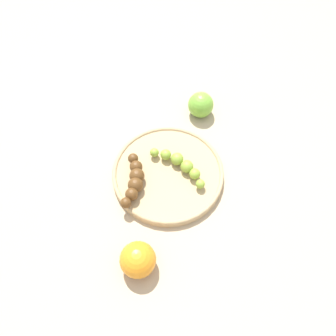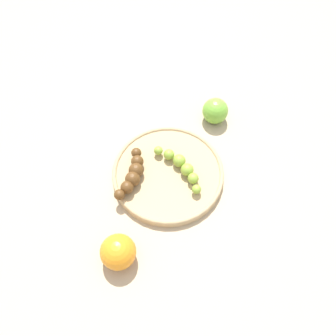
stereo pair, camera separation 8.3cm
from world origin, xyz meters
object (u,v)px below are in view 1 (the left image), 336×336
at_px(banana_green, 180,164).
at_px(orange_fruit, 138,260).
at_px(fruit_bowl, 168,173).
at_px(banana_overripe, 134,180).
at_px(apple_green, 201,105).

distance_m(banana_green, orange_fruit, 0.25).
relative_size(fruit_bowl, orange_fruit, 3.54).
relative_size(fruit_bowl, banana_green, 2.20).
relative_size(banana_overripe, orange_fruit, 1.83).
bearing_deg(orange_fruit, fruit_bowl, -23.70).
distance_m(banana_overripe, apple_green, 0.28).
relative_size(banana_overripe, banana_green, 1.14).
height_order(banana_overripe, orange_fruit, orange_fruit).
distance_m(fruit_bowl, banana_overripe, 0.09).
height_order(banana_green, orange_fruit, orange_fruit).
bearing_deg(fruit_bowl, banana_overripe, 104.65).
bearing_deg(banana_green, orange_fruit, -162.82).
height_order(orange_fruit, apple_green, orange_fruit).
xyz_separation_m(banana_green, apple_green, (0.17, -0.08, -0.00)).
distance_m(fruit_bowl, orange_fruit, 0.23).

